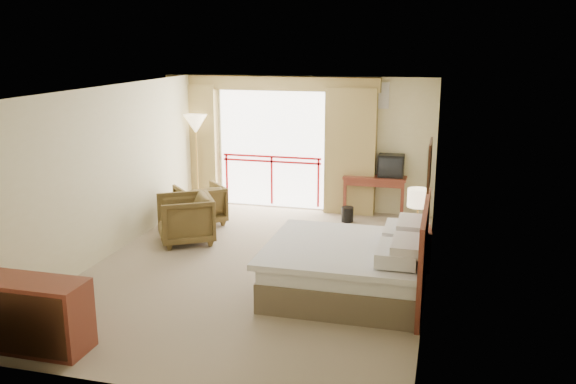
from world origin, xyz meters
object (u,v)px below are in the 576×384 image
(tv, at_px, (391,166))
(armchair_near, at_px, (186,242))
(bed, at_px, (350,267))
(wastebasket, at_px, (347,214))
(side_table, at_px, (186,214))
(dresser, at_px, (34,315))
(desk, at_px, (375,184))
(nightstand, at_px, (416,248))
(table_lamp, at_px, (418,199))
(floor_lamp, at_px, (196,127))
(armchair_far, at_px, (201,223))

(tv, relative_size, armchair_near, 0.54)
(bed, height_order, armchair_near, bed)
(wastebasket, distance_m, side_table, 3.05)
(tv, height_order, dresser, tv)
(wastebasket, bearing_deg, desk, 57.44)
(armchair_near, height_order, side_table, side_table)
(dresser, bearing_deg, wastebasket, 61.32)
(bed, bearing_deg, desk, 92.01)
(desk, xyz_separation_m, dresser, (-3.03, -6.48, -0.21))
(nightstand, distance_m, dresser, 5.41)
(bed, relative_size, table_lamp, 3.64)
(nightstand, height_order, armchair_near, nightstand)
(wastebasket, xyz_separation_m, dresser, (-2.59, -5.79, 0.26))
(floor_lamp, bearing_deg, dresser, -84.12)
(armchair_far, bearing_deg, table_lamp, 119.09)
(dresser, bearing_deg, armchair_near, 84.00)
(nightstand, bearing_deg, floor_lamp, 147.72)
(table_lamp, distance_m, desk, 2.96)
(bed, bearing_deg, armchair_far, 142.36)
(armchair_far, height_order, armchair_near, armchair_near)
(nightstand, xyz_separation_m, floor_lamp, (-4.62, 2.50, 1.34))
(table_lamp, xyz_separation_m, wastebasket, (-1.39, 2.08, -0.93))
(bed, distance_m, side_table, 3.81)
(bed, height_order, armchair_far, bed)
(table_lamp, distance_m, armchair_far, 4.39)
(bed, bearing_deg, armchair_near, 155.13)
(armchair_near, height_order, floor_lamp, floor_lamp)
(wastebasket, distance_m, armchair_near, 3.14)
(nightstand, distance_m, tv, 2.92)
(bed, relative_size, armchair_near, 2.34)
(wastebasket, distance_m, floor_lamp, 3.58)
(desk, height_order, wastebasket, desk)
(side_table, bearing_deg, dresser, -88.44)
(tv, bearing_deg, nightstand, -74.35)
(bed, distance_m, floor_lamp, 5.46)
(nightstand, relative_size, floor_lamp, 0.32)
(armchair_near, height_order, dresser, dresser)
(wastebasket, bearing_deg, armchair_far, -162.89)
(armchair_far, bearing_deg, tv, 159.27)
(desk, bearing_deg, bed, -85.13)
(wastebasket, xyz_separation_m, side_table, (-2.71, -1.40, 0.20))
(wastebasket, bearing_deg, armchair_near, -142.61)
(tv, bearing_deg, bed, -90.02)
(armchair_near, distance_m, dresser, 3.91)
(bed, distance_m, table_lamp, 1.65)
(armchair_far, bearing_deg, floor_lamp, -108.94)
(bed, xyz_separation_m, floor_lamp, (-3.80, 3.71, 1.27))
(tv, relative_size, side_table, 0.98)
(table_lamp, relative_size, floor_lamp, 0.30)
(bed, distance_m, dresser, 4.01)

